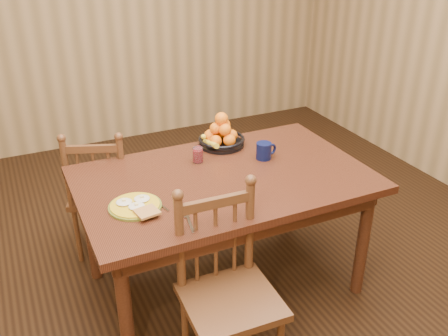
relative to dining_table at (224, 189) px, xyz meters
name	(u,v)px	position (x,y,z in m)	size (l,w,h in m)	color
room	(224,70)	(0.00, 0.00, 0.68)	(4.52, 5.02, 2.72)	black
dining_table	(224,189)	(0.00, 0.00, 0.00)	(1.60, 1.00, 0.75)	black
chair_far	(102,194)	(-0.56, 0.66, -0.23)	(0.51, 0.50, 0.89)	#462515
chair_near	(228,293)	(-0.25, -0.57, -0.20)	(0.45, 0.43, 0.95)	#462515
breakfast_plate	(136,206)	(-0.54, -0.12, 0.10)	(0.26, 0.29, 0.04)	#59601E
fork	(189,221)	(-0.35, -0.35, 0.09)	(0.05, 0.18, 0.00)	silver
spoon	(157,202)	(-0.42, -0.12, 0.09)	(0.05, 0.16, 0.01)	silver
coffee_mug	(264,151)	(0.31, 0.10, 0.14)	(0.13, 0.09, 0.10)	#090F34
juice_glass	(198,155)	(-0.06, 0.23, 0.13)	(0.06, 0.06, 0.09)	silver
fruit_bowl	(221,136)	(0.16, 0.38, 0.15)	(0.29, 0.29, 0.22)	black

